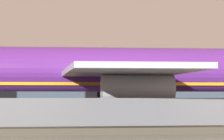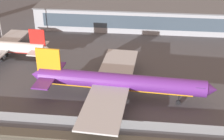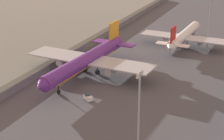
% 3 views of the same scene
% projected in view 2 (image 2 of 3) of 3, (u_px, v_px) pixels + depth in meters
% --- Properties ---
extents(ground_plane, '(500.00, 500.00, 0.00)m').
position_uv_depth(ground_plane, '(118.00, 93.00, 88.68)').
color(ground_plane, '#4C4C51').
extents(shoreline_seawall, '(320.00, 3.00, 0.50)m').
position_uv_depth(shoreline_seawall, '(110.00, 139.00, 70.53)').
color(shoreline_seawall, '#474238').
rests_on(shoreline_seawall, ground).
extents(perimeter_fence, '(280.00, 0.10, 2.61)m').
position_uv_depth(perimeter_fence, '(112.00, 123.00, 74.00)').
color(perimeter_fence, slate).
rests_on(perimeter_fence, ground).
extents(cargo_jet_purple, '(50.34, 43.60, 13.71)m').
position_uv_depth(cargo_jet_purple, '(117.00, 82.00, 83.50)').
color(cargo_jet_purple, '#602889').
rests_on(cargo_jet_purple, ground).
extents(baggage_tug, '(3.16, 3.54, 1.80)m').
position_uv_depth(baggage_tug, '(177.00, 83.00, 91.62)').
color(baggage_tug, white).
rests_on(baggage_tug, ground).
extents(terminal_building, '(101.25, 21.75, 9.70)m').
position_uv_depth(terminal_building, '(154.00, 16.00, 135.32)').
color(terminal_building, '#9EA3AD').
rests_on(terminal_building, ground).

